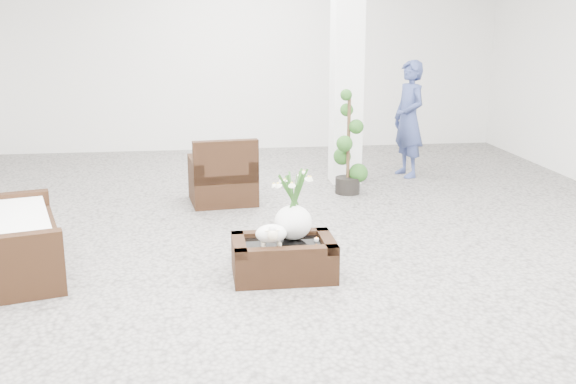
{
  "coord_description": "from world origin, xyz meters",
  "views": [
    {
      "loc": [
        -0.84,
        -6.33,
        2.24
      ],
      "look_at": [
        0.0,
        -0.1,
        0.62
      ],
      "focal_mm": 41.97,
      "sensor_mm": 36.0,
      "label": 1
    }
  ],
  "objects": [
    {
      "name": "sheep_figurine",
      "position": [
        -0.24,
        -0.81,
        0.42
      ],
      "size": [
        0.28,
        0.23,
        0.21
      ],
      "primitive_type": "ellipsoid",
      "color": "white",
      "rests_on": "coffee_table"
    },
    {
      "name": "loveseat",
      "position": [
        -2.54,
        -0.27,
        0.42
      ],
      "size": [
        1.15,
        1.72,
        0.84
      ],
      "primitive_type": "cube",
      "rotation": [
        0.0,
        0.0,
        1.84
      ],
      "color": "#321C0E",
      "rests_on": "ground"
    },
    {
      "name": "topiary",
      "position": [
        1.09,
        2.13,
        0.68
      ],
      "size": [
        0.36,
        0.36,
        1.35
      ],
      "primitive_type": null,
      "color": "#204817",
      "rests_on": "ground"
    },
    {
      "name": "coffee_table",
      "position": [
        -0.12,
        -0.71,
        0.16
      ],
      "size": [
        0.9,
        0.6,
        0.31
      ],
      "primitive_type": "cube",
      "color": "#321C0E",
      "rests_on": "ground"
    },
    {
      "name": "tealight",
      "position": [
        0.18,
        -0.69,
        0.33
      ],
      "size": [
        0.04,
        0.04,
        0.03
      ],
      "primitive_type": "cylinder",
      "color": "white",
      "rests_on": "coffee_table"
    },
    {
      "name": "column",
      "position": [
        1.2,
        2.8,
        1.75
      ],
      "size": [
        0.4,
        0.4,
        3.5
      ],
      "primitive_type": "cube",
      "color": "white",
      "rests_on": "ground"
    },
    {
      "name": "ground",
      "position": [
        0.0,
        0.0,
        0.0
      ],
      "size": [
        11.0,
        11.0,
        0.0
      ],
      "primitive_type": "plane",
      "color": "gray",
      "rests_on": "ground"
    },
    {
      "name": "shopper",
      "position": [
        2.18,
        3.02,
        0.84
      ],
      "size": [
        0.53,
        0.69,
        1.68
      ],
      "primitive_type": "imported",
      "rotation": [
        0.0,
        0.0,
        -1.34
      ],
      "color": "navy",
      "rests_on": "ground"
    },
    {
      "name": "armchair",
      "position": [
        -0.56,
        1.92,
        0.42
      ],
      "size": [
        0.87,
        0.84,
        0.84
      ],
      "primitive_type": "cube",
      "rotation": [
        0.0,
        0.0,
        3.25
      ],
      "color": "#321C0E",
      "rests_on": "ground"
    },
    {
      "name": "planter_narcissus",
      "position": [
        -0.02,
        -0.61,
        0.71
      ],
      "size": [
        0.44,
        0.44,
        0.8
      ],
      "primitive_type": null,
      "color": "white",
      "rests_on": "coffee_table"
    }
  ]
}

